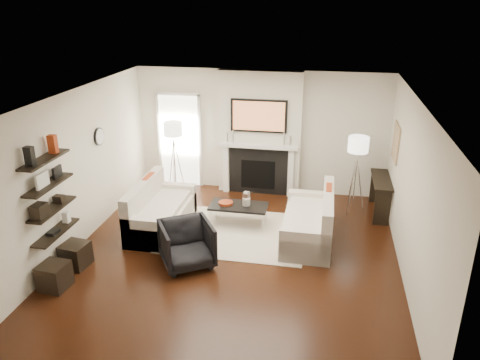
% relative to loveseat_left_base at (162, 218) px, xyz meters
% --- Properties ---
extents(room_envelope, '(6.00, 6.00, 6.00)m').
position_rel_loveseat_left_base_xyz_m(room_envelope, '(1.52, -0.71, 1.14)').
color(room_envelope, black).
rests_on(room_envelope, ground).
extents(chimney_breast, '(1.80, 0.25, 2.70)m').
position_rel_loveseat_left_base_xyz_m(chimney_breast, '(1.52, 2.16, 1.14)').
color(chimney_breast, silver).
rests_on(chimney_breast, floor).
extents(fireplace_surround, '(1.30, 0.02, 1.04)m').
position_rel_loveseat_left_base_xyz_m(fireplace_surround, '(1.52, 2.03, 0.31)').
color(fireplace_surround, black).
rests_on(fireplace_surround, floor).
extents(firebox, '(0.75, 0.02, 0.65)m').
position_rel_loveseat_left_base_xyz_m(firebox, '(1.52, 2.02, 0.24)').
color(firebox, black).
rests_on(firebox, floor).
extents(mantel_pilaster_l, '(0.12, 0.08, 1.10)m').
position_rel_loveseat_left_base_xyz_m(mantel_pilaster_l, '(0.80, 2.00, 0.34)').
color(mantel_pilaster_l, white).
rests_on(mantel_pilaster_l, floor).
extents(mantel_pilaster_r, '(0.12, 0.08, 1.10)m').
position_rel_loveseat_left_base_xyz_m(mantel_pilaster_r, '(2.24, 2.00, 0.34)').
color(mantel_pilaster_r, white).
rests_on(mantel_pilaster_r, floor).
extents(mantel_shelf, '(1.70, 0.18, 0.07)m').
position_rel_loveseat_left_base_xyz_m(mantel_shelf, '(1.52, 1.98, 0.91)').
color(mantel_shelf, white).
rests_on(mantel_shelf, chimney_breast).
extents(tv_body, '(1.20, 0.06, 0.70)m').
position_rel_loveseat_left_base_xyz_m(tv_body, '(1.52, 2.00, 1.57)').
color(tv_body, black).
rests_on(tv_body, chimney_breast).
extents(tv_screen, '(1.10, 0.00, 0.62)m').
position_rel_loveseat_left_base_xyz_m(tv_screen, '(1.52, 1.97, 1.57)').
color(tv_screen, '#BF723F').
rests_on(tv_screen, tv_body).
extents(candlestick_l_tall, '(0.04, 0.04, 0.30)m').
position_rel_loveseat_left_base_xyz_m(candlestick_l_tall, '(0.97, 1.99, 1.09)').
color(candlestick_l_tall, silver).
rests_on(candlestick_l_tall, mantel_shelf).
extents(candlestick_l_short, '(0.04, 0.04, 0.24)m').
position_rel_loveseat_left_base_xyz_m(candlestick_l_short, '(0.84, 1.99, 1.06)').
color(candlestick_l_short, silver).
rests_on(candlestick_l_short, mantel_shelf).
extents(candlestick_r_tall, '(0.04, 0.04, 0.30)m').
position_rel_loveseat_left_base_xyz_m(candlestick_r_tall, '(2.07, 1.99, 1.09)').
color(candlestick_r_tall, silver).
rests_on(candlestick_r_tall, mantel_shelf).
extents(candlestick_r_short, '(0.04, 0.04, 0.24)m').
position_rel_loveseat_left_base_xyz_m(candlestick_r_short, '(2.20, 1.99, 1.06)').
color(candlestick_r_short, silver).
rests_on(candlestick_r_short, mantel_shelf).
extents(hallway_panel, '(0.90, 0.02, 2.10)m').
position_rel_loveseat_left_base_xyz_m(hallway_panel, '(-0.33, 2.27, 0.84)').
color(hallway_panel, white).
rests_on(hallway_panel, floor).
extents(door_trim_l, '(0.06, 0.06, 2.16)m').
position_rel_loveseat_left_base_xyz_m(door_trim_l, '(-0.81, 2.25, 0.84)').
color(door_trim_l, white).
rests_on(door_trim_l, floor).
extents(door_trim_r, '(0.06, 0.06, 2.16)m').
position_rel_loveseat_left_base_xyz_m(door_trim_r, '(0.15, 2.25, 0.84)').
color(door_trim_r, white).
rests_on(door_trim_r, floor).
extents(door_trim_top, '(1.02, 0.06, 0.06)m').
position_rel_loveseat_left_base_xyz_m(door_trim_top, '(-0.33, 2.25, 1.92)').
color(door_trim_top, white).
rests_on(door_trim_top, wall_back).
extents(rug, '(2.60, 2.00, 0.01)m').
position_rel_loveseat_left_base_xyz_m(rug, '(1.40, 0.08, -0.20)').
color(rug, beige).
rests_on(rug, floor).
extents(loveseat_left_base, '(0.85, 1.80, 0.42)m').
position_rel_loveseat_left_base_xyz_m(loveseat_left_base, '(0.00, 0.00, 0.00)').
color(loveseat_left_base, beige).
rests_on(loveseat_left_base, floor).
extents(loveseat_left_back, '(0.18, 1.80, 0.80)m').
position_rel_loveseat_left_base_xyz_m(loveseat_left_back, '(-0.33, 0.00, 0.32)').
color(loveseat_left_back, beige).
rests_on(loveseat_left_back, floor).
extents(loveseat_left_arm_n, '(0.85, 0.18, 0.60)m').
position_rel_loveseat_left_base_xyz_m(loveseat_left_arm_n, '(0.00, -0.81, 0.09)').
color(loveseat_left_arm_n, beige).
rests_on(loveseat_left_arm_n, floor).
extents(loveseat_left_arm_s, '(0.85, 0.18, 0.60)m').
position_rel_loveseat_left_base_xyz_m(loveseat_left_arm_s, '(0.00, 0.81, 0.09)').
color(loveseat_left_arm_s, beige).
rests_on(loveseat_left_arm_s, floor).
extents(loveseat_left_cushion, '(0.63, 1.44, 0.10)m').
position_rel_loveseat_left_base_xyz_m(loveseat_left_cushion, '(0.05, 0.00, 0.26)').
color(loveseat_left_cushion, beige).
rests_on(loveseat_left_cushion, loveseat_left_base).
extents(pillow_left_orange, '(0.10, 0.42, 0.42)m').
position_rel_loveseat_left_base_xyz_m(pillow_left_orange, '(-0.33, 0.30, 0.52)').
color(pillow_left_orange, '#993212').
rests_on(pillow_left_orange, loveseat_left_cushion).
extents(pillow_left_charcoal, '(0.10, 0.40, 0.40)m').
position_rel_loveseat_left_base_xyz_m(pillow_left_charcoal, '(-0.33, -0.30, 0.51)').
color(pillow_left_charcoal, black).
rests_on(pillow_left_charcoal, loveseat_left_cushion).
extents(loveseat_right_base, '(0.85, 1.80, 0.42)m').
position_rel_loveseat_left_base_xyz_m(loveseat_right_base, '(2.72, 0.08, 0.00)').
color(loveseat_right_base, beige).
rests_on(loveseat_right_base, floor).
extents(loveseat_right_back, '(0.18, 1.80, 0.80)m').
position_rel_loveseat_left_base_xyz_m(loveseat_right_back, '(3.06, 0.08, 0.32)').
color(loveseat_right_back, beige).
rests_on(loveseat_right_back, floor).
extents(loveseat_right_arm_n, '(0.85, 0.18, 0.60)m').
position_rel_loveseat_left_base_xyz_m(loveseat_right_arm_n, '(2.72, -0.73, 0.09)').
color(loveseat_right_arm_n, beige).
rests_on(loveseat_right_arm_n, floor).
extents(loveseat_right_arm_s, '(0.85, 0.18, 0.60)m').
position_rel_loveseat_left_base_xyz_m(loveseat_right_arm_s, '(2.72, 0.89, 0.09)').
color(loveseat_right_arm_s, beige).
rests_on(loveseat_right_arm_s, floor).
extents(loveseat_right_cushion, '(0.63, 1.44, 0.10)m').
position_rel_loveseat_left_base_xyz_m(loveseat_right_cushion, '(2.67, 0.08, 0.26)').
color(loveseat_right_cushion, beige).
rests_on(loveseat_right_cushion, loveseat_right_base).
extents(pillow_right_orange, '(0.10, 0.42, 0.42)m').
position_rel_loveseat_left_base_xyz_m(pillow_right_orange, '(3.06, 0.38, 0.52)').
color(pillow_right_orange, '#993212').
rests_on(pillow_right_orange, loveseat_right_cushion).
extents(pillow_right_charcoal, '(0.10, 0.40, 0.40)m').
position_rel_loveseat_left_base_xyz_m(pillow_right_charcoal, '(3.06, -0.22, 0.51)').
color(pillow_right_charcoal, black).
rests_on(pillow_right_charcoal, loveseat_right_cushion).
extents(coffee_table, '(1.10, 0.55, 0.04)m').
position_rel_loveseat_left_base_xyz_m(coffee_table, '(1.40, 0.42, 0.19)').
color(coffee_table, black).
rests_on(coffee_table, floor).
extents(coffee_leg_nw, '(0.02, 0.02, 0.38)m').
position_rel_loveseat_left_base_xyz_m(coffee_leg_nw, '(0.90, 0.20, -0.02)').
color(coffee_leg_nw, silver).
rests_on(coffee_leg_nw, floor).
extents(coffee_leg_ne, '(0.02, 0.02, 0.38)m').
position_rel_loveseat_left_base_xyz_m(coffee_leg_ne, '(1.90, 0.20, -0.02)').
color(coffee_leg_ne, silver).
rests_on(coffee_leg_ne, floor).
extents(coffee_leg_sw, '(0.02, 0.02, 0.38)m').
position_rel_loveseat_left_base_xyz_m(coffee_leg_sw, '(0.90, 0.64, -0.02)').
color(coffee_leg_sw, silver).
rests_on(coffee_leg_sw, floor).
extents(coffee_leg_se, '(0.02, 0.02, 0.38)m').
position_rel_loveseat_left_base_xyz_m(coffee_leg_se, '(1.90, 0.64, -0.02)').
color(coffee_leg_se, silver).
rests_on(coffee_leg_se, floor).
extents(hurricane_glass, '(0.15, 0.15, 0.26)m').
position_rel_loveseat_left_base_xyz_m(hurricane_glass, '(1.55, 0.42, 0.35)').
color(hurricane_glass, white).
rests_on(hurricane_glass, coffee_table).
extents(hurricane_candle, '(0.11, 0.11, 0.16)m').
position_rel_loveseat_left_base_xyz_m(hurricane_candle, '(1.55, 0.42, 0.29)').
color(hurricane_candle, white).
rests_on(hurricane_candle, coffee_table).
extents(copper_bowl, '(0.28, 0.28, 0.05)m').
position_rel_loveseat_left_base_xyz_m(copper_bowl, '(1.15, 0.42, 0.24)').
color(copper_bowl, '#B13E1D').
rests_on(copper_bowl, coffee_table).
extents(armchair, '(1.07, 1.05, 0.82)m').
position_rel_loveseat_left_base_xyz_m(armchair, '(0.84, -1.14, 0.20)').
color(armchair, black).
rests_on(armchair, floor).
extents(lamp_left_post, '(0.02, 0.02, 1.20)m').
position_rel_loveseat_left_base_xyz_m(lamp_left_post, '(-0.33, 1.83, 0.39)').
color(lamp_left_post, silver).
rests_on(lamp_left_post, floor).
extents(lamp_left_shade, '(0.40, 0.40, 0.30)m').
position_rel_loveseat_left_base_xyz_m(lamp_left_shade, '(-0.33, 1.83, 1.24)').
color(lamp_left_shade, white).
rests_on(lamp_left_shade, lamp_left_post).
extents(lamp_left_leg_a, '(0.25, 0.02, 1.23)m').
position_rel_loveseat_left_base_xyz_m(lamp_left_leg_a, '(-0.22, 1.83, 0.39)').
color(lamp_left_leg_a, silver).
rests_on(lamp_left_leg_a, floor).
extents(lamp_left_leg_b, '(0.14, 0.22, 1.23)m').
position_rel_loveseat_left_base_xyz_m(lamp_left_leg_b, '(-0.38, 1.92, 0.39)').
color(lamp_left_leg_b, silver).
rests_on(lamp_left_leg_b, floor).
extents(lamp_left_leg_c, '(0.14, 0.22, 1.23)m').
position_rel_loveseat_left_base_xyz_m(lamp_left_leg_c, '(-0.38, 1.73, 0.39)').
color(lamp_left_leg_c, silver).
rests_on(lamp_left_leg_c, floor).
extents(lamp_right_post, '(0.02, 0.02, 1.20)m').
position_rel_loveseat_left_base_xyz_m(lamp_right_post, '(3.57, 1.42, 0.39)').
color(lamp_right_post, silver).
rests_on(lamp_right_post, floor).
extents(lamp_right_shade, '(0.40, 0.40, 0.30)m').
position_rel_loveseat_left_base_xyz_m(lamp_right_shade, '(3.57, 1.42, 1.24)').
color(lamp_right_shade, white).
rests_on(lamp_right_shade, lamp_right_post).
extents(lamp_right_leg_a, '(0.25, 0.02, 1.23)m').
position_rel_loveseat_left_base_xyz_m(lamp_right_leg_a, '(3.68, 1.42, 0.39)').
color(lamp_right_leg_a, silver).
rests_on(lamp_right_leg_a, floor).
extents(lamp_right_leg_b, '(0.14, 0.22, 1.23)m').
position_rel_loveseat_left_base_xyz_m(lamp_right_leg_b, '(3.52, 1.52, 0.39)').
color(lamp_right_leg_b, silver).
rests_on(lamp_right_leg_b, floor).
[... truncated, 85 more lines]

